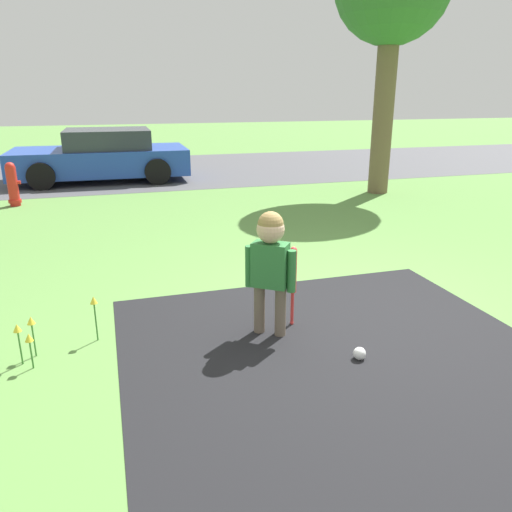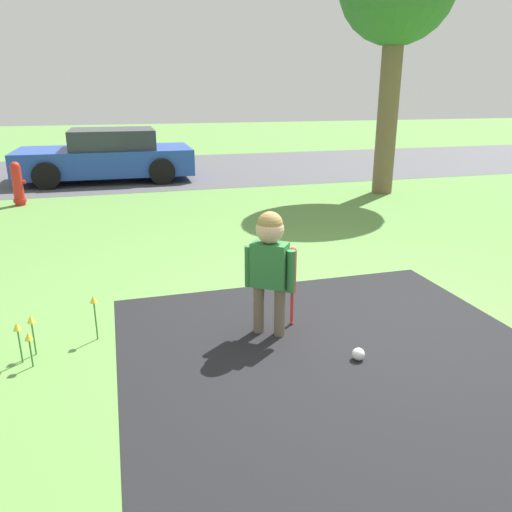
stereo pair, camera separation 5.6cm
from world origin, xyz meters
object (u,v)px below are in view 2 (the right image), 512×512
baseball_bat (293,275)px  parked_car (107,156)px  sports_ball (358,354)px  child (270,257)px  fire_hydrant (18,184)px

baseball_bat → parked_car: size_ratio=0.18×
sports_ball → parked_car: 9.29m
child → baseball_bat: 0.34m
parked_car → child: bearing=99.4°
fire_hydrant → parked_car: parked_car is taller
baseball_bat → sports_ball: bearing=-68.5°
fire_hydrant → parked_car: size_ratio=0.20×
sports_ball → parked_car: bearing=101.0°
child → baseball_bat: (0.24, 0.11, -0.22)m
baseball_bat → parked_car: parked_car is taller
fire_hydrant → parked_car: 2.89m
parked_car → baseball_bat: bearing=101.1°
baseball_bat → sports_ball: size_ratio=7.31×
baseball_bat → fire_hydrant: 6.70m
baseball_bat → fire_hydrant: (-3.06, 5.97, -0.09)m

